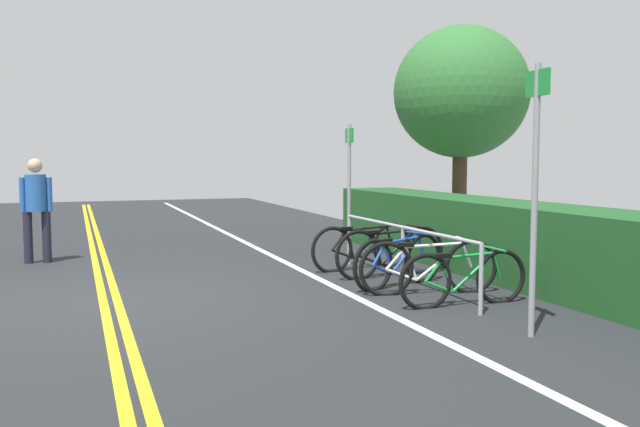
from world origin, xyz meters
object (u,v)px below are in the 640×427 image
Objects in this scene: bicycle_3 at (429,267)px; sign_post_far at (535,176)px; bike_rack at (403,240)px; bicycle_0 at (363,247)px; bicycle_4 at (464,278)px; tree_near_left at (461,93)px; sign_post_near at (349,179)px; bicycle_2 at (399,261)px; bicycle_1 at (391,252)px; pedestrian at (36,203)px.

bicycle_3 is 0.69× the size of sign_post_far.
bike_rack is at bearing 179.12° from sign_post_far.
bicycle_0 is 2.72m from bicycle_4.
bicycle_0 is at bearing -54.83° from tree_near_left.
sign_post_near is 5.10m from sign_post_far.
bicycle_2 is at bearing -6.84° from sign_post_near.
tree_near_left is at bearing 138.96° from bike_rack.
bicycle_2 is at bearing -54.71° from bike_rack.
tree_near_left is at bearing 138.67° from bicycle_2.
bicycle_1 is 1.98m from sign_post_near.
bicycle_4 is at bearing 7.12° from bicycle_2.
sign_post_near is at bearing -68.13° from tree_near_left.
sign_post_near is (-2.41, 0.29, 1.01)m from bicycle_2.
bicycle_4 is at bearing 3.56° from bicycle_3.
bicycle_4 is at bearing -31.35° from tree_near_left.
pedestrian reaches higher than bicycle_1.
tree_near_left reaches higher than bicycle_0.
bicycle_3 is at bearing -176.44° from bicycle_4.
bicycle_2 is at bearing 50.60° from pedestrian.
tree_near_left is (0.22, 7.70, 1.98)m from pedestrian.
tree_near_left is (-2.84, 2.89, 2.60)m from bicycle_1.
bicycle_3 is 5.73m from tree_near_left.
bicycle_0 is 0.73m from bicycle_1.
bicycle_0 is at bearing 63.38° from pedestrian.
bicycle_4 is 0.74× the size of sign_post_near.
bike_rack is 2.06× the size of bicycle_1.
sign_post_near is (1.36, 4.87, 0.38)m from pedestrian.
bike_rack is at bearing -0.77° from bicycle_0.
bicycle_3 is 1.06× the size of pedestrian.
tree_near_left reaches higher than bike_rack.
bike_rack is 0.69m from bicycle_3.
bicycle_3 is at bearing -4.78° from bicycle_1.
sign_post_near is (-2.35, 0.21, 0.75)m from bike_rack.
bicycle_2 is 2.93m from sign_post_far.
bicycle_3 is at bearing -3.28° from sign_post_near.
bicycle_2 is 0.96× the size of bicycle_4.
bicycle_4 is 6.26m from tree_near_left.
tree_near_left reaches higher than bicycle_4.
bicycle_2 is (0.06, -0.08, -0.26)m from bike_rack.
tree_near_left reaches higher than pedestrian.
bike_rack is at bearing -176.56° from bicycle_4.
sign_post_near reaches higher than bicycle_0.
bicycle_3 is at bearing 3.30° from bike_rack.
bicycle_1 is 1.09× the size of bicycle_4.
bicycle_1 is 3.58m from sign_post_far.
tree_near_left is at bearing 134.50° from bicycle_1.
bicycle_1 reaches higher than bicycle_2.
tree_near_left is (-4.13, 3.00, 2.61)m from bicycle_3.
bicycle_2 reaches higher than bicycle_4.
bicycle_3 is 3.16m from sign_post_near.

